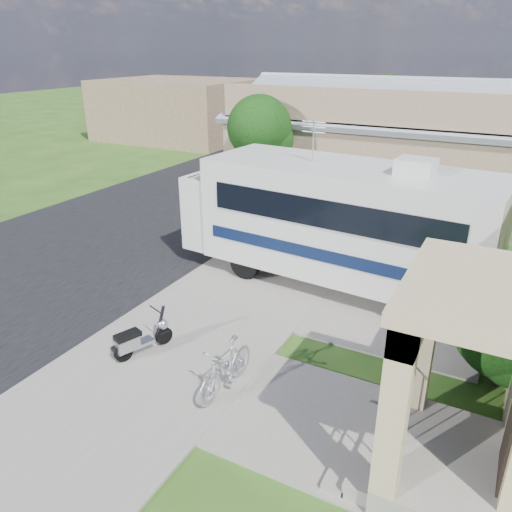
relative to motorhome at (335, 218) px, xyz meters
The scene contains 18 objects.
ground 5.04m from the motorhome, 100.05° to the right, with size 120.00×120.00×0.00m, color #244613.
street_slab 10.09m from the motorhome, 147.03° to the left, with size 9.00×80.00×0.02m, color black.
sidewalk_slab 5.98m from the motorhome, 108.61° to the left, with size 4.00×80.00×0.06m, color slate.
driveway_slab 1.98m from the motorhome, ahead, with size 7.00×6.00×0.05m, color slate.
walk_slab 6.30m from the motorhome, 68.72° to the right, with size 4.00×3.00×0.05m, color slate.
warehouse 9.40m from the motorhome, 94.98° to the left, with size 12.50×8.40×5.04m.
distant_bldg_far 24.90m from the motorhome, 135.69° to the left, with size 10.00×8.00×4.00m, color brown.
distant_bldg_near 33.38m from the motorhome, 118.28° to the left, with size 8.00×7.00×3.20m, color brown.
street_tree_a 6.48m from the motorhome, 135.45° to the left, with size 2.44×2.40×4.58m.
street_tree_b 15.21m from the motorhome, 107.36° to the left, with size 2.44×2.40×4.73m.
street_tree_c 23.91m from the motorhome, 100.90° to the left, with size 2.44×2.40×4.42m.
motorhome is the anchor object (origin of this frame).
shrub 5.41m from the motorhome, 32.44° to the right, with size 2.01×1.92×2.47m.
scooter 6.11m from the motorhome, 113.45° to the right, with size 0.73×1.37×0.93m.
bicycle 5.79m from the motorhome, 90.99° to the right, with size 0.48×1.71×1.03m, color #A7A8AF.
pickup_truck 11.23m from the motorhome, 126.95° to the left, with size 2.89×6.28×1.74m, color silver.
van 16.99m from the motorhome, 116.08° to the left, with size 2.26×5.57×1.62m, color silver.
garden_hose 5.98m from the motorhome, 57.96° to the right, with size 0.42×0.42×0.19m, color #136325.
Camera 1 is at (4.91, -7.71, 6.20)m, focal length 35.00 mm.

